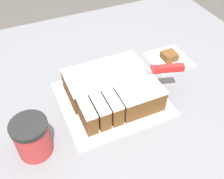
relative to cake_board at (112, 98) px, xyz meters
The scene contains 7 objects.
countertop 0.46m from the cake_board, 90.72° to the left, with size 1.40×1.10×0.90m.
cake_board is the anchor object (origin of this frame).
cake 0.04m from the cake_board, 41.14° to the left, with size 0.27×0.24×0.08m.
knife 0.17m from the cake_board, ahead, with size 0.34×0.12×0.02m.
coffee_cup 0.30m from the cake_board, 160.93° to the right, with size 0.10×0.10×0.12m.
paper_napkin 0.31m from the cake_board, 19.71° to the left, with size 0.15×0.15×0.01m.
brownie 0.31m from the cake_board, 19.71° to the left, with size 0.05×0.05×0.03m.
Camera 1 is at (-0.25, -0.62, 1.54)m, focal length 42.00 mm.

